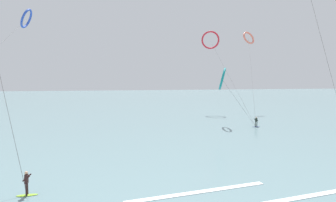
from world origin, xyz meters
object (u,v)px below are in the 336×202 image
object	(u,v)px
surfer_navy	(256,123)
kite_cobalt	(26,19)
surfer_lime	(27,185)
kite_coral	(249,38)
kite_teal	(222,79)
kite_crimson	(210,40)

from	to	relation	value
surfer_navy	kite_cobalt	xyz separation A→B (m)	(-39.09, 15.93, 18.70)
surfer_lime	kite_coral	xyz separation A→B (m)	(40.32, 44.05, 17.59)
kite_cobalt	surfer_lime	bearing A→B (deg)	16.36
kite_coral	kite_teal	bearing A→B (deg)	-148.26
kite_cobalt	kite_crimson	distance (m)	40.36
surfer_lime	kite_teal	world-z (taller)	kite_teal
surfer_lime	kite_coral	bearing A→B (deg)	-44.38
kite_cobalt	kite_coral	bearing A→B (deg)	100.04
surfer_lime	kite_teal	size ratio (longest dim) A/B	0.17
kite_crimson	kite_teal	bearing A→B (deg)	99.80
kite_coral	kite_cobalt	bearing A→B (deg)	167.55
kite_cobalt	surfer_navy	bearing A→B (deg)	70.71
kite_teal	surfer_lime	bearing A→B (deg)	-22.52
surfer_navy	kite_teal	world-z (taller)	kite_teal
surfer_lime	kite_crimson	size ratio (longest dim) A/B	0.07
kite_coral	kite_crimson	world-z (taller)	kite_coral
kite_cobalt	kite_crimson	bearing A→B (deg)	103.18
kite_coral	kite_crimson	distance (m)	9.78
kite_coral	surfer_navy	bearing A→B (deg)	-134.55
surfer_navy	surfer_lime	bearing A→B (deg)	29.88
surfer_lime	kite_crimson	bearing A→B (deg)	-36.11
kite_crimson	kite_cobalt	bearing A→B (deg)	35.26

